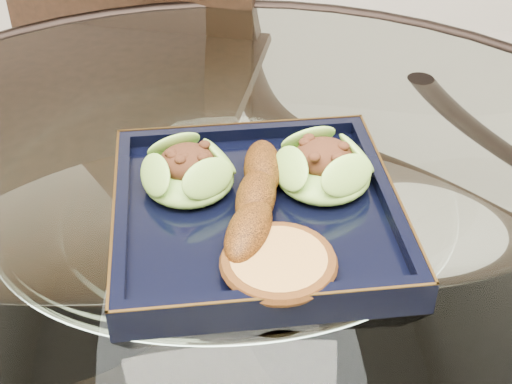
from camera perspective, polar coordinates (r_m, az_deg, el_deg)
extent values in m
cylinder|color=white|center=(0.70, -2.41, -3.12)|extent=(1.10, 1.10, 0.01)
torus|color=black|center=(0.70, -2.41, -3.12)|extent=(1.13, 1.13, 0.02)
cylinder|color=black|center=(1.20, 10.50, -7.40)|extent=(0.04, 0.04, 0.75)
cylinder|color=black|center=(1.19, -16.76, -9.32)|extent=(0.04, 0.04, 0.75)
cube|color=black|center=(1.19, -12.23, -0.43)|extent=(0.56, 0.56, 0.04)
cylinder|color=black|center=(1.56, -14.89, -2.93)|extent=(0.03, 0.03, 0.48)
cylinder|color=black|center=(1.44, -1.04, -5.07)|extent=(0.03, 0.03, 0.48)
cube|color=black|center=(0.69, 0.00, -1.99)|extent=(0.27, 0.27, 0.02)
ellipsoid|color=#699D2D|center=(0.70, -5.43, 1.42)|extent=(0.09, 0.09, 0.03)
ellipsoid|color=#6EA530|center=(0.71, 5.41, 1.78)|extent=(0.10, 0.10, 0.03)
ellipsoid|color=#69330B|center=(0.67, 0.00, -0.43)|extent=(0.08, 0.18, 0.03)
cylinder|color=#BF833F|center=(0.61, 1.81, -5.82)|extent=(0.09, 0.09, 0.02)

